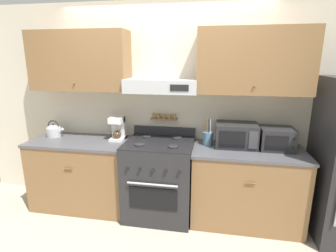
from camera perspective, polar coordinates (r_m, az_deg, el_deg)
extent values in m
plane|color=#B2A38E|center=(3.23, -3.00, -21.16)|extent=(16.00, 16.00, 0.00)
cube|color=beige|center=(3.36, -0.62, 4.03)|extent=(5.20, 0.08, 2.55)
cube|color=brown|center=(3.45, -18.69, 13.27)|extent=(1.22, 0.33, 0.71)
sphere|color=brown|center=(3.31, -19.80, 8.74)|extent=(0.02, 0.02, 0.02)
cube|color=brown|center=(3.06, 18.23, 13.24)|extent=(1.22, 0.33, 0.71)
sphere|color=brown|center=(2.90, 18.29, 8.17)|extent=(0.02, 0.02, 0.02)
cube|color=#ADAFB5|center=(3.09, -1.42, 8.74)|extent=(0.84, 0.37, 0.16)
cube|color=black|center=(2.87, 2.48, 8.28)|extent=(0.20, 0.01, 0.07)
cube|color=brown|center=(3.31, -0.87, 1.51)|extent=(0.34, 0.07, 0.02)
cylinder|color=olive|center=(3.33, -3.18, 2.27)|extent=(0.03, 0.03, 0.06)
cylinder|color=olive|center=(3.31, -2.03, 2.23)|extent=(0.03, 0.03, 0.06)
cylinder|color=olive|center=(3.30, -0.88, 2.18)|extent=(0.03, 0.03, 0.06)
cylinder|color=olive|center=(3.29, 0.29, 2.14)|extent=(0.03, 0.03, 0.06)
cylinder|color=olive|center=(3.27, 1.46, 2.09)|extent=(0.03, 0.03, 0.06)
cube|color=brown|center=(3.63, -17.99, -9.91)|extent=(1.22, 0.63, 0.86)
cube|color=#4C4C51|center=(3.47, -18.56, -3.17)|extent=(1.24, 0.65, 0.03)
cylinder|color=brown|center=(3.29, -20.94, -8.72)|extent=(0.10, 0.01, 0.01)
cube|color=brown|center=(3.26, 16.56, -12.67)|extent=(1.22, 0.63, 0.86)
cube|color=#4C4C51|center=(3.08, 17.16, -5.25)|extent=(1.24, 0.65, 0.03)
cylinder|color=brown|center=(2.87, 17.54, -11.82)|extent=(0.10, 0.01, 0.01)
cube|color=#232326|center=(3.25, -1.88, -11.47)|extent=(0.79, 0.67, 0.92)
cube|color=black|center=(2.99, -3.29, -15.56)|extent=(0.54, 0.01, 0.26)
cylinder|color=#ADAFB5|center=(2.88, -3.46, -12.61)|extent=(0.56, 0.02, 0.02)
cube|color=black|center=(3.07, -1.95, -3.61)|extent=(0.79, 0.67, 0.01)
cylinder|color=#232326|center=(2.97, -6.22, -4.08)|extent=(0.11, 0.11, 0.02)
cylinder|color=#232326|center=(2.89, 1.08, -4.53)|extent=(0.11, 0.11, 0.02)
cylinder|color=#232326|center=(3.26, -4.63, -2.31)|extent=(0.11, 0.11, 0.02)
cylinder|color=#232326|center=(3.19, 2.00, -2.67)|extent=(0.11, 0.11, 0.02)
cylinder|color=black|center=(2.91, -8.98, -9.29)|extent=(0.03, 0.02, 0.03)
cylinder|color=black|center=(2.87, -6.24, -9.55)|extent=(0.03, 0.02, 0.03)
cylinder|color=black|center=(2.83, -3.43, -9.80)|extent=(0.03, 0.02, 0.03)
cylinder|color=black|center=(2.80, -0.54, -10.03)|extent=(0.03, 0.02, 0.03)
cylinder|color=black|center=(2.78, 2.39, -10.24)|extent=(0.03, 0.02, 0.03)
cube|color=#232326|center=(3.35, -0.83, -1.03)|extent=(0.79, 0.04, 0.10)
cylinder|color=#B7B7BC|center=(3.74, -23.57, -1.21)|extent=(0.18, 0.18, 0.12)
ellipsoid|color=#B7B7BC|center=(3.72, -23.66, -0.33)|extent=(0.17, 0.17, 0.07)
sphere|color=black|center=(3.71, -23.73, 0.32)|extent=(0.02, 0.02, 0.02)
cylinder|color=#B7B7BC|center=(3.69, -22.48, -1.02)|extent=(0.11, 0.04, 0.10)
torus|color=black|center=(3.72, -23.69, -0.03)|extent=(0.16, 0.01, 0.16)
cube|color=white|center=(3.35, -10.88, -2.74)|extent=(0.17, 0.20, 0.03)
cube|color=white|center=(3.37, -10.62, -0.30)|extent=(0.17, 0.08, 0.29)
cube|color=white|center=(3.28, -11.14, 1.28)|extent=(0.17, 0.16, 0.07)
ellipsoid|color=#4C3323|center=(3.31, -11.05, -1.81)|extent=(0.11, 0.11, 0.10)
cube|color=#232326|center=(3.13, 14.63, -1.87)|extent=(0.46, 0.35, 0.27)
cube|color=black|center=(2.95, 13.80, -2.80)|extent=(0.28, 0.01, 0.17)
cube|color=#38383D|center=(2.98, 18.08, -2.96)|extent=(0.09, 0.01, 0.20)
cylinder|color=slate|center=(3.12, 8.67, -2.73)|extent=(0.11, 0.11, 0.16)
cylinder|color=olive|center=(3.07, 8.40, -0.01)|extent=(0.01, 0.05, 0.16)
cylinder|color=#28282B|center=(3.08, 8.88, 0.01)|extent=(0.01, 0.04, 0.16)
cylinder|color=#B2B2B7|center=(3.08, 9.19, 0.03)|extent=(0.01, 0.03, 0.16)
cube|color=#232326|center=(3.18, 22.53, -2.51)|extent=(0.36, 0.32, 0.24)
cube|color=black|center=(3.02, 22.62, -3.39)|extent=(0.23, 0.01, 0.15)
cylinder|color=black|center=(3.05, 25.78, -2.72)|extent=(0.03, 0.01, 0.03)
cylinder|color=black|center=(3.07, 25.60, -4.29)|extent=(0.03, 0.01, 0.03)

